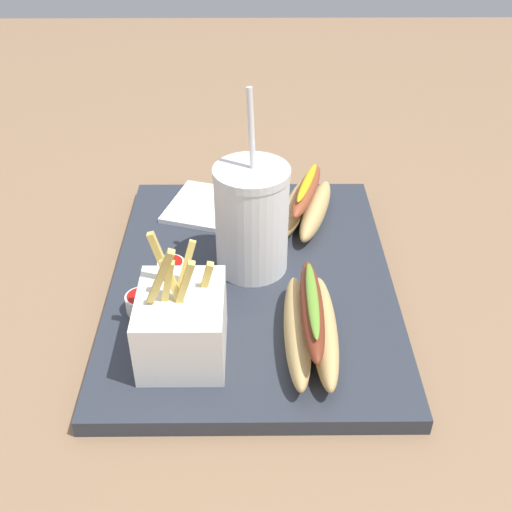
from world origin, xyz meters
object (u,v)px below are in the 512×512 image
fries_basket (187,323)px  hot_dog_2 (309,204)px  soda_cup (253,219)px  ketchup_cup_2 (176,266)px  hot_dog_1 (315,325)px  ketchup_cup_1 (145,302)px  napkin_stack (218,207)px

fries_basket → hot_dog_2: 0.30m
soda_cup → ketchup_cup_2: size_ratio=6.89×
hot_dog_1 → hot_dog_2: size_ratio=1.06×
ketchup_cup_2 → ketchup_cup_1: bearing=157.0°
ketchup_cup_1 → napkin_stack: (0.22, -0.08, -0.01)m
soda_cup → fries_basket: size_ratio=1.54×
fries_basket → hot_dog_1: 0.14m
fries_basket → napkin_stack: 0.29m
hot_dog_1 → napkin_stack: size_ratio=1.37×
fries_basket → ketchup_cup_1: (0.07, 0.06, -0.03)m
ketchup_cup_2 → napkin_stack: 0.16m
napkin_stack → ketchup_cup_1: bearing=161.2°
soda_cup → fries_basket: (-0.15, 0.07, -0.03)m
soda_cup → fries_basket: 0.17m
fries_basket → hot_dog_1: bearing=-85.7°
fries_basket → hot_dog_1: (0.01, -0.14, -0.01)m
hot_dog_1 → ketchup_cup_2: hot_dog_1 is taller
hot_dog_1 → ketchup_cup_2: 0.20m
ketchup_cup_1 → napkin_stack: bearing=-18.8°
ketchup_cup_2 → fries_basket: bearing=-168.9°
hot_dog_2 → hot_dog_1: bearing=177.0°
soda_cup → hot_dog_1: size_ratio=1.33×
soda_cup → napkin_stack: 0.16m
hot_dog_1 → hot_dog_2: 0.25m
fries_basket → ketchup_cup_1: fries_basket is taller
ketchup_cup_2 → hot_dog_2: bearing=-54.7°
napkin_stack → hot_dog_1: bearing=-157.2°
soda_cup → hot_dog_1: (-0.14, -0.07, -0.04)m
soda_cup → napkin_stack: bearing=20.4°
hot_dog_2 → soda_cup: bearing=143.7°
fries_basket → hot_dog_2: size_ratio=0.92×
ketchup_cup_1 → fries_basket: bearing=-139.9°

